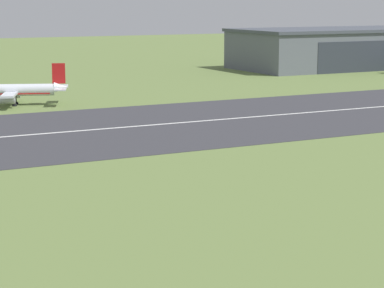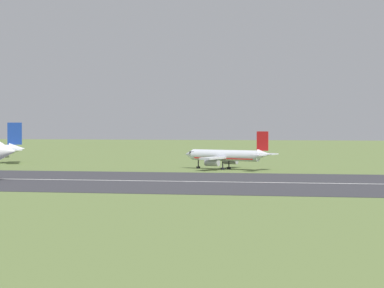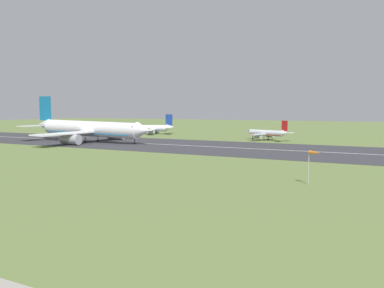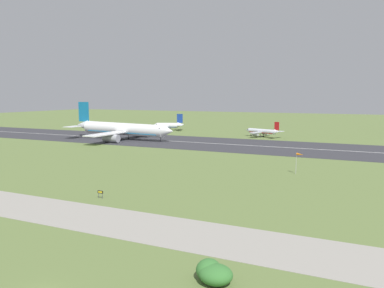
{
  "view_description": "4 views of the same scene",
  "coord_description": "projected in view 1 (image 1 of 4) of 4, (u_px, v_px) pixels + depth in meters",
  "views": [
    {
      "loc": [
        -49.96,
        14.86,
        19.69
      ],
      "look_at": [
        -11.05,
        91.72,
        3.27
      ],
      "focal_mm": 70.0,
      "sensor_mm": 36.0,
      "label": 1
    },
    {
      "loc": [
        4.18,
        2.58,
        9.73
      ],
      "look_at": [
        -10.54,
        87.09,
        7.33
      ],
      "focal_mm": 70.0,
      "sensor_mm": 36.0,
      "label": 2
    },
    {
      "loc": [
        24.12,
        11.89,
        12.25
      ],
      "look_at": [
        -15.88,
        92.19,
        3.97
      ],
      "focal_mm": 35.0,
      "sensor_mm": 36.0,
      "label": 3
    },
    {
      "loc": [
        29.51,
        -26.05,
        20.7
      ],
      "look_at": [
        -25.27,
        94.45,
        3.53
      ],
      "focal_mm": 35.0,
      "sensor_mm": 36.0,
      "label": 4
    }
  ],
  "objects": [
    {
      "name": "runway_centreline",
      "position": [
        162.0,
        124.0,
        121.83
      ],
      "size": [
        447.07,
        0.7,
        0.01
      ],
      "primitive_type": "cube",
      "color": "silver",
      "rests_on": "runway_strip"
    },
    {
      "name": "airplane_parked_west",
      "position": [
        15.0,
        90.0,
        144.0
      ],
      "size": [
        20.71,
        16.24,
        8.05
      ],
      "color": "silver",
      "rests_on": "ground_plane"
    },
    {
      "name": "hangar_building",
      "position": [
        340.0,
        48.0,
        226.23
      ],
      "size": [
        64.58,
        30.84,
        11.83
      ],
      "color": "slate",
      "rests_on": "ground_plane"
    },
    {
      "name": "runway_strip",
      "position": [
        162.0,
        124.0,
        121.83
      ],
      "size": [
        496.75,
        44.29,
        0.06
      ],
      "primitive_type": "cube",
      "color": "#333338",
      "rests_on": "ground_plane"
    }
  ]
}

